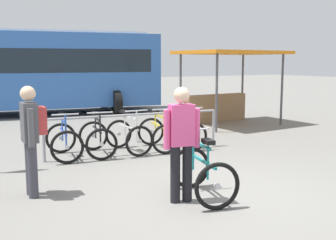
{
  "coord_description": "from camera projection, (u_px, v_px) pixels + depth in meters",
  "views": [
    {
      "loc": [
        -3.48,
        -4.85,
        2.0
      ],
      "look_at": [
        -0.1,
        1.14,
        1.0
      ],
      "focal_mm": 43.78,
      "sensor_mm": 36.0,
      "label": 1
    }
  ],
  "objects": [
    {
      "name": "bus_distant",
      "position": [
        22.0,
        68.0,
        15.1
      ],
      "size": [
        10.27,
        4.44,
        3.08
      ],
      "color": "#3366B7",
      "rests_on": "ground"
    },
    {
      "name": "racked_bike_yellow",
      "position": [
        158.0,
        133.0,
        9.26
      ],
      "size": [
        0.82,
        1.17,
        0.97
      ],
      "color": "black",
      "rests_on": "ground"
    },
    {
      "name": "featured_bicycle",
      "position": [
        200.0,
        164.0,
        6.06
      ],
      "size": [
        0.86,
        1.25,
        1.09
      ],
      "color": "black",
      "rests_on": "ground"
    },
    {
      "name": "racked_bike_white",
      "position": [
        129.0,
        136.0,
        8.98
      ],
      "size": [
        0.71,
        1.11,
        0.97
      ],
      "color": "black",
      "rests_on": "ground"
    },
    {
      "name": "person_with_featured_bike",
      "position": [
        181.0,
        139.0,
        5.72
      ],
      "size": [
        0.52,
        0.27,
        1.64
      ],
      "color": "black",
      "rests_on": "ground"
    },
    {
      "name": "market_stall",
      "position": [
        224.0,
        80.0,
        13.07
      ],
      "size": [
        3.21,
        2.45,
        2.3
      ],
      "color": "#4C4C51",
      "rests_on": "ground"
    },
    {
      "name": "bike_rack_rail",
      "position": [
        136.0,
        122.0,
        8.81
      ],
      "size": [
        3.89,
        0.44,
        0.88
      ],
      "color": "#99999E",
      "rests_on": "ground"
    },
    {
      "name": "racked_bike_black",
      "position": [
        97.0,
        138.0,
        8.7
      ],
      "size": [
        0.84,
        1.2,
        0.97
      ],
      "color": "black",
      "rests_on": "ground"
    },
    {
      "name": "racked_bike_blue",
      "position": [
        64.0,
        141.0,
        8.42
      ],
      "size": [
        0.81,
        1.2,
        0.98
      ],
      "color": "black",
      "rests_on": "ground"
    },
    {
      "name": "racked_bike_lime",
      "position": [
        186.0,
        131.0,
        9.54
      ],
      "size": [
        0.89,
        1.23,
        0.97
      ],
      "color": "black",
      "rests_on": "ground"
    },
    {
      "name": "ground_plane",
      "position": [
        211.0,
        195.0,
        6.15
      ],
      "size": [
        80.0,
        80.0,
        0.0
      ],
      "primitive_type": "plane",
      "color": "slate"
    },
    {
      "name": "pedestrian_with_backpack",
      "position": [
        31.0,
        134.0,
        5.98
      ],
      "size": [
        0.34,
        0.53,
        1.64
      ],
      "color": "#383842",
      "rests_on": "ground"
    }
  ]
}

